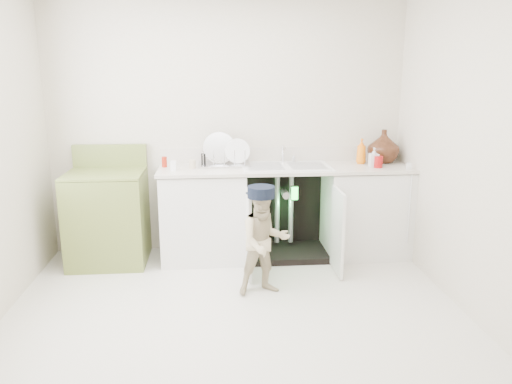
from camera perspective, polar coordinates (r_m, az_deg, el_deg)
ground at (r=3.92m, az=-2.33°, el=-13.68°), size 3.50×3.50×0.00m
room_shell at (r=3.52m, az=-2.52°, el=4.68°), size 6.00×5.50×1.26m
counter_run at (r=4.92m, az=3.74°, el=-1.92°), size 2.44×1.02×1.23m
avocado_stove at (r=4.95m, az=-16.56°, el=-2.65°), size 0.71×0.65×1.10m
repair_worker at (r=4.07m, az=0.97°, el=-5.52°), size 0.61×0.73×0.91m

